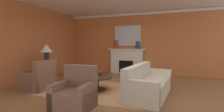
{
  "coord_description": "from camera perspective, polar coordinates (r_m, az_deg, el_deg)",
  "views": [
    {
      "loc": [
        1.62,
        -4.5,
        1.42
      ],
      "look_at": [
        -0.47,
        1.14,
        1.0
      ],
      "focal_mm": 25.63,
      "sensor_mm": 36.0,
      "label": 1
    }
  ],
  "objects": [
    {
      "name": "ground_plane",
      "position": [
        4.99,
        0.5,
        -12.56
      ],
      "size": [
        9.1,
        9.1,
        0.0
      ],
      "primitive_type": "plane",
      "color": "olive"
    },
    {
      "name": "wall_fireplace",
      "position": [
        7.99,
        8.67,
        4.5
      ],
      "size": [
        7.6,
        0.12,
        2.99
      ],
      "primitive_type": "cube",
      "color": "#CC723D",
      "rests_on": "ground_plane"
    },
    {
      "name": "wall_window",
      "position": [
        7.06,
        -26.93,
        4.18
      ],
      "size": [
        0.12,
        7.14,
        2.99
      ],
      "primitive_type": "cube",
      "color": "#CC723D",
      "rests_on": "ground_plane"
    },
    {
      "name": "crown_moulding",
      "position": [
        8.05,
        8.66,
        14.63
      ],
      "size": [
        7.6,
        0.08,
        0.12
      ],
      "primitive_type": "cube",
      "color": "white"
    },
    {
      "name": "area_rug",
      "position": [
        5.15,
        -5.33,
        -11.96
      ],
      "size": [
        3.17,
        2.22,
        0.01
      ],
      "primitive_type": "cube",
      "color": "tan",
      "rests_on": "ground_plane"
    },
    {
      "name": "fireplace",
      "position": [
        7.93,
        5.25,
        -2.09
      ],
      "size": [
        1.8,
        0.35,
        1.23
      ],
      "color": "white",
      "rests_on": "ground_plane"
    },
    {
      "name": "mantel_mirror",
      "position": [
        8.02,
        5.54,
        7.26
      ],
      "size": [
        1.32,
        0.04,
        1.0
      ],
      "primitive_type": "cube",
      "color": "silver"
    },
    {
      "name": "sofa",
      "position": [
        4.7,
        12.78,
        -9.93
      ],
      "size": [
        1.14,
        2.19,
        0.85
      ],
      "color": "beige",
      "rests_on": "ground_plane"
    },
    {
      "name": "armchair_near_window",
      "position": [
        5.62,
        -24.53,
        -7.8
      ],
      "size": [
        0.86,
        0.86,
        0.95
      ],
      "color": "brown",
      "rests_on": "ground_plane"
    },
    {
      "name": "armchair_facing_fireplace",
      "position": [
        3.73,
        -13.06,
        -13.5
      ],
      "size": [
        0.85,
        0.85,
        0.95
      ],
      "color": "brown",
      "rests_on": "ground_plane"
    },
    {
      "name": "coffee_table",
      "position": [
        5.07,
        -5.35,
        -8.38
      ],
      "size": [
        1.0,
        1.0,
        0.45
      ],
      "color": "#3D2D1E",
      "rests_on": "ground_plane"
    },
    {
      "name": "side_table",
      "position": [
        6.48,
        -22.19,
        -5.36
      ],
      "size": [
        0.56,
        0.56,
        0.7
      ],
      "color": "#3D2D1E",
      "rests_on": "ground_plane"
    },
    {
      "name": "table_lamp",
      "position": [
        6.41,
        -22.38,
        1.94
      ],
      "size": [
        0.44,
        0.44,
        0.75
      ],
      "color": "black",
      "rests_on": "side_table"
    },
    {
      "name": "vase_mantel_right",
      "position": [
        7.71,
        9.15,
        3.87
      ],
      "size": [
        0.2,
        0.2,
        0.36
      ],
      "primitive_type": "cylinder",
      "color": "navy",
      "rests_on": "fireplace"
    },
    {
      "name": "vase_mantel_left",
      "position": [
        8.0,
        1.38,
        4.21
      ],
      "size": [
        0.18,
        0.18,
        0.44
      ],
      "primitive_type": "cylinder",
      "color": "#9E3328",
      "rests_on": "fireplace"
    },
    {
      "name": "book_red_cover",
      "position": [
        5.09,
        -6.77,
        -6.83
      ],
      "size": [
        0.25,
        0.23,
        0.03
      ],
      "primitive_type": "cube",
      "rotation": [
        0.0,
        0.0,
        0.2
      ],
      "color": "navy",
      "rests_on": "coffee_table"
    },
    {
      "name": "book_art_folio",
      "position": [
        5.2,
        -4.88,
        -6.08
      ],
      "size": [
        0.2,
        0.17,
        0.05
      ],
      "primitive_type": "cube",
      "rotation": [
        0.0,
        0.0,
        0.15
      ],
      "color": "navy",
      "rests_on": "coffee_table"
    },
    {
      "name": "book_small_novel",
      "position": [
        5.16,
        -4.18,
        -5.6
      ],
      "size": [
        0.23,
        0.17,
        0.05
      ],
      "primitive_type": "cube",
      "rotation": [
        0.0,
        0.0,
        0.08
      ],
      "color": "maroon",
      "rests_on": "coffee_table"
    }
  ]
}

